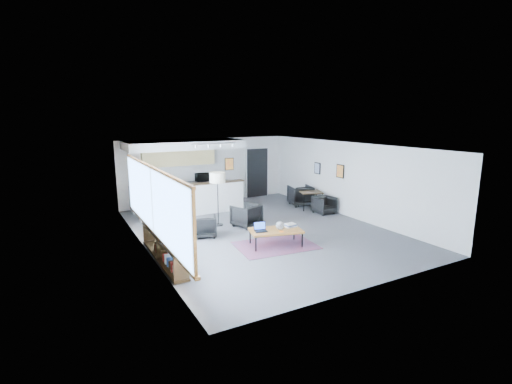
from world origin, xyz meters
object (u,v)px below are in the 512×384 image
book_stack (290,225)px  armchair_right (246,214)px  armchair_left (205,225)px  floor_lamp (217,179)px  dining_table (310,193)px  ceramic_pot (280,226)px  dining_chair_near (324,206)px  laptop (260,228)px  coffee_table (276,231)px  microwave (203,176)px  dining_chair_far (300,196)px

book_stack → armchair_right: 2.00m
armchair_left → floor_lamp: (0.80, 0.86, 1.16)m
dining_table → ceramic_pot: bearing=-137.6°
book_stack → dining_chair_near: dining_chair_near is taller
laptop → coffee_table: bearing=-2.3°
armchair_left → microwave: 4.23m
book_stack → dining_chair_far: dining_chair_far is taller
book_stack → dining_chair_near: size_ratio=0.56×
dining_table → coffee_table: bearing=-139.0°
laptop → armchair_right: bearing=86.6°
dining_table → dining_chair_far: size_ratio=1.38×
armchair_right → floor_lamp: (-0.74, 0.54, 1.11)m
armchair_right → dining_chair_far: 3.55m
dining_table → microwave: 4.27m
laptop → dining_chair_far: bearing=55.2°
coffee_table → ceramic_pot: ceramic_pot is taller
book_stack → laptop: bearing=175.1°
laptop → dining_chair_near: 4.24m
book_stack → armchair_right: (-0.36, 1.97, -0.11)m
armchair_right → dining_chair_far: armchair_right is taller
book_stack → ceramic_pot: bearing=-166.7°
ceramic_pot → dining_table: size_ratio=0.23×
coffee_table → laptop: 0.45m
laptop → dining_chair_near: laptop is taller
ceramic_pot → floor_lamp: 2.85m
ceramic_pot → microwave: (-0.06, 5.63, 0.55)m
armchair_right → laptop: bearing=53.5°
dining_table → microwave: bearing=140.9°
microwave → ceramic_pot: bearing=-89.8°
armchair_left → floor_lamp: size_ratio=0.40×
dining_chair_far → book_stack: bearing=64.4°
laptop → dining_chair_near: (3.75, 1.95, -0.23)m
coffee_table → ceramic_pot: bearing=-15.2°
armchair_left → coffee_table: bearing=149.5°
laptop → microwave: (0.46, 5.46, 0.60)m
ceramic_pot → floor_lamp: floor_lamp is taller
coffee_table → armchair_right: size_ratio=1.95×
book_stack → floor_lamp: floor_lamp is taller
ceramic_pot → book_stack: size_ratio=0.70×
ceramic_pot → dining_chair_far: (3.23, 3.60, -0.20)m
book_stack → dining_chair_near: (2.84, 2.03, -0.21)m
ceramic_pot → coffee_table: bearing=150.4°
coffee_table → microwave: size_ratio=2.68×
ceramic_pot → book_stack: (0.39, 0.09, -0.07)m
laptop → dining_table: (3.75, 2.78, 0.09)m
dining_chair_near → ceramic_pot: bearing=-149.7°
ceramic_pot → dining_chair_near: 3.88m
armchair_left → armchair_right: armchair_right is taller
dining_chair_far → laptop: bearing=55.8°
ceramic_pot → dining_chair_far: size_ratio=0.31×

